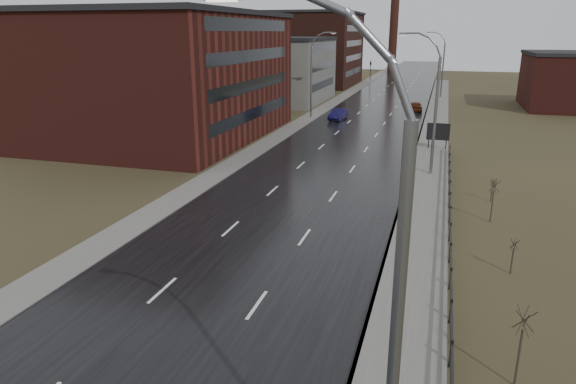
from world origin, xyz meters
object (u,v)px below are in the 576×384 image
Objects in this scene: car_far at (416,107)px; streetlight_main at (379,329)px; car_near at (338,115)px; billboard at (438,132)px.

streetlight_main is at bearing 84.76° from car_far.
car_far is (-2.97, 70.02, -5.32)m from streetlight_main.
car_near is 1.03× the size of car_far.
billboard reaches higher than car_near.
billboard is at bearing 90.18° from car_far.
billboard is at bearing 89.18° from streetlight_main.
streetlight_main is 2.80× the size of car_far.
streetlight_main is at bearing -71.40° from car_near.
streetlight_main reaches higher than car_far.
streetlight_main is 70.29m from car_far.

